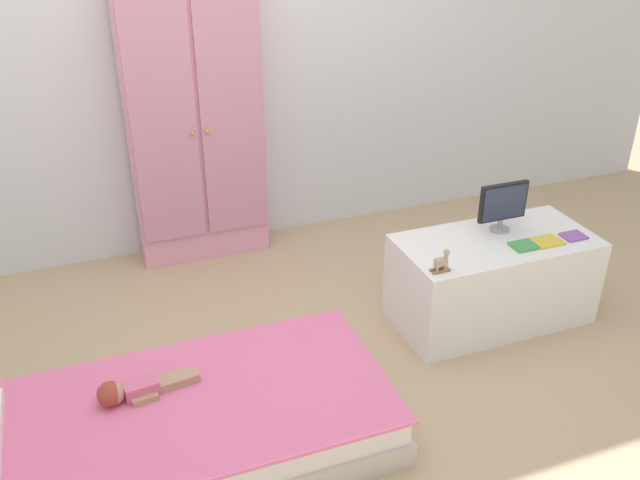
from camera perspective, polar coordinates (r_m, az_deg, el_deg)
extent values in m
cube|color=tan|center=(3.04, -1.70, -13.03)|extent=(10.00, 10.00, 0.02)
cube|color=silver|center=(3.87, -10.07, 18.20)|extent=(6.40, 0.05, 2.70)
cube|color=beige|center=(2.81, -13.11, -16.35)|extent=(1.79, 0.80, 0.10)
cube|color=silver|center=(2.74, -13.35, -14.78)|extent=(1.75, 0.76, 0.10)
cube|color=pink|center=(2.70, -13.49, -13.85)|extent=(1.78, 0.79, 0.02)
cube|color=#D6668E|center=(2.76, -14.73, -11.89)|extent=(0.14, 0.10, 0.06)
cube|color=tan|center=(2.80, -11.89, -11.11)|extent=(0.16, 0.06, 0.04)
cube|color=tan|center=(2.78, -11.67, -11.54)|extent=(0.16, 0.06, 0.04)
cube|color=tan|center=(2.81, -14.97, -11.53)|extent=(0.10, 0.04, 0.03)
cube|color=tan|center=(2.73, -14.40, -12.82)|extent=(0.10, 0.04, 0.03)
sphere|color=tan|center=(2.74, -16.94, -12.19)|extent=(0.09, 0.09, 0.09)
sphere|color=#9E3D2D|center=(2.74, -17.18, -12.21)|extent=(0.10, 0.10, 0.10)
cube|color=#E599BC|center=(3.84, -10.42, 9.47)|extent=(0.73, 0.21, 1.58)
cube|color=#C986A6|center=(3.69, -12.91, 9.13)|extent=(0.34, 0.02, 1.30)
cube|color=#C986A6|center=(3.75, -7.37, 9.91)|extent=(0.34, 0.02, 1.30)
sphere|color=gold|center=(3.71, -10.62, 8.78)|extent=(0.02, 0.02, 0.02)
sphere|color=gold|center=(3.72, -9.40, 8.95)|extent=(0.02, 0.02, 0.02)
cube|color=white|center=(3.49, 14.19, -3.20)|extent=(0.96, 0.48, 0.45)
cylinder|color=#99999E|center=(3.48, 14.78, 0.89)|extent=(0.10, 0.10, 0.01)
cylinder|color=#99999E|center=(3.46, 14.84, 1.33)|extent=(0.02, 0.02, 0.05)
cube|color=black|center=(3.41, 15.08, 3.12)|extent=(0.26, 0.02, 0.19)
cube|color=#28334C|center=(3.40, 15.21, 3.02)|extent=(0.24, 0.01, 0.17)
cube|color=#8E6642|center=(3.07, 9.90, -2.39)|extent=(0.09, 0.01, 0.01)
cube|color=#8E6642|center=(3.05, 10.13, -2.62)|extent=(0.09, 0.01, 0.01)
cube|color=tan|center=(3.04, 10.08, -1.81)|extent=(0.06, 0.03, 0.03)
cylinder|color=tan|center=(3.06, 10.29, -2.09)|extent=(0.01, 0.01, 0.02)
cylinder|color=tan|center=(3.05, 10.45, -2.25)|extent=(0.01, 0.01, 0.02)
cylinder|color=tan|center=(3.05, 9.62, -2.23)|extent=(0.01, 0.01, 0.02)
cylinder|color=tan|center=(3.03, 9.79, -2.39)|extent=(0.01, 0.01, 0.02)
cylinder|color=tan|center=(3.04, 10.52, -1.32)|extent=(0.02, 0.02, 0.02)
sphere|color=tan|center=(3.03, 10.55, -1.02)|extent=(0.03, 0.03, 0.03)
cube|color=#429E51|center=(3.35, 16.67, -0.47)|extent=(0.12, 0.10, 0.01)
cube|color=gold|center=(3.42, 18.41, -0.13)|extent=(0.15, 0.11, 0.01)
cube|color=#8E51B2|center=(3.52, 20.45, 0.31)|extent=(0.11, 0.09, 0.01)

